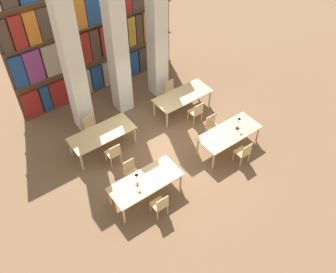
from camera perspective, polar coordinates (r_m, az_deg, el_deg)
name	(u,v)px	position (r m, az deg, el deg)	size (l,w,h in m)	color
ground_plane	(166,148)	(12.80, -0.33, -1.81)	(40.00, 40.00, 0.00)	brown
bookshelf_bank	(94,27)	(14.16, -11.19, 16.04)	(6.65, 0.35, 5.50)	brown
pillar_left	(70,53)	(12.20, -14.68, 12.21)	(0.58, 0.58, 6.00)	silver
pillar_center	(116,37)	(12.77, -7.94, 14.85)	(0.58, 0.58, 6.00)	silver
pillar_right	(157,22)	(13.52, -1.72, 17.05)	(0.58, 0.58, 6.00)	silver
reading_table_0	(145,183)	(11.01, -3.45, -7.04)	(2.17, 0.94, 0.75)	tan
chair_0	(160,205)	(10.79, -1.20, -10.33)	(0.42, 0.40, 0.86)	tan
chair_1	(131,171)	(11.58, -5.60, -5.32)	(0.42, 0.40, 0.86)	tan
desk_lamp_0	(137,177)	(10.62, -4.81, -6.19)	(0.14, 0.14, 0.50)	black
reading_table_1	(229,134)	(12.50, 9.30, 0.41)	(2.17, 0.94, 0.75)	tan
chair_2	(244,152)	(12.29, 11.44, -2.36)	(0.42, 0.40, 0.86)	tan
chair_3	(212,126)	(12.99, 6.79, 1.56)	(0.42, 0.40, 0.86)	tan
desk_lamp_1	(239,121)	(12.40, 10.73, 2.32)	(0.14, 0.14, 0.50)	black
reading_table_2	(102,135)	(12.50, -10.02, 0.29)	(2.17, 0.94, 0.75)	tan
chair_4	(114,153)	(12.16, -8.29, -2.49)	(0.42, 0.40, 0.86)	tan
chair_5	(91,127)	(13.15, -11.64, 1.44)	(0.42, 0.40, 0.86)	tan
reading_table_3	(183,97)	(13.79, 2.25, 6.08)	(2.17, 0.94, 0.75)	tan
chair_6	(196,112)	(13.51, 4.33, 3.81)	(0.42, 0.40, 0.86)	tan
chair_7	(171,91)	(14.41, 0.47, 7.01)	(0.42, 0.40, 0.86)	tan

